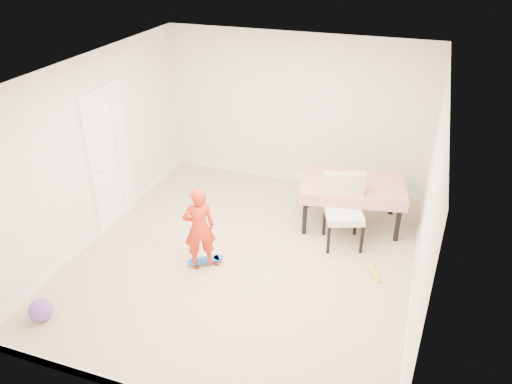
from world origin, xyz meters
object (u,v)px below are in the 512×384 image
(dining_chair, at_px, (344,213))
(child, at_px, (199,230))
(balloon, at_px, (41,310))
(skateboard, at_px, (206,262))
(dining_table, at_px, (351,203))

(dining_chair, relative_size, child, 0.90)
(dining_chair, bearing_deg, balloon, -157.90)
(balloon, bearing_deg, skateboard, 49.64)
(skateboard, xyz_separation_m, balloon, (-1.37, -1.61, 0.10))
(dining_table, xyz_separation_m, skateboard, (-1.65, -1.69, -0.32))
(dining_table, distance_m, skateboard, 2.39)
(dining_table, bearing_deg, dining_chair, -101.17)
(dining_chair, bearing_deg, child, -165.36)
(dining_table, relative_size, child, 1.31)
(dining_chair, height_order, skateboard, dining_chair)
(child, xyz_separation_m, balloon, (-1.33, -1.55, -0.44))
(dining_table, height_order, child, child)
(dining_table, xyz_separation_m, child, (-1.69, -1.75, 0.22))
(child, bearing_deg, dining_chair, 179.30)
(dining_table, bearing_deg, balloon, -143.29)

